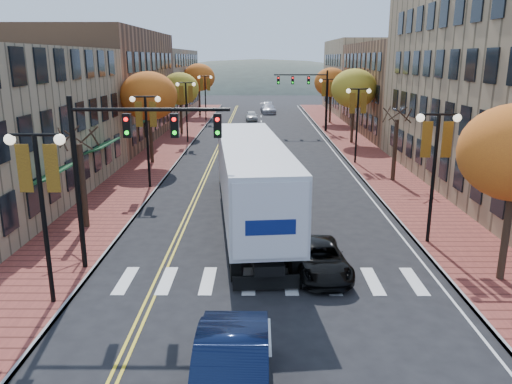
{
  "coord_description": "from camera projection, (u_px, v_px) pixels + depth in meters",
  "views": [
    {
      "loc": [
        -0.33,
        -15.77,
        8.38
      ],
      "look_at": [
        -0.46,
        7.11,
        2.2
      ],
      "focal_mm": 35.0,
      "sensor_mm": 36.0,
      "label": 1
    }
  ],
  "objects": [
    {
      "name": "car_far_white",
      "position": [
        251.0,
        116.0,
        68.38
      ],
      "size": [
        1.82,
        3.98,
        1.32
      ],
      "primitive_type": "imported",
      "rotation": [
        0.0,
        0.0,
        0.07
      ],
      "color": "silver",
      "rests_on": "ground"
    },
    {
      "name": "lamp_left_d",
      "position": [
        205.0,
        89.0,
        66.53
      ],
      "size": [
        1.96,
        0.36,
        6.05
      ],
      "color": "black",
      "rests_on": "ground"
    },
    {
      "name": "tree_right_b",
      "position": [
        395.0,
        150.0,
        34.15
      ],
      "size": [
        0.28,
        0.28,
        4.2
      ],
      "color": "#382619",
      "rests_on": "sidewalk_right"
    },
    {
      "name": "sidewalk_left",
      "position": [
        170.0,
        145.0,
        48.81
      ],
      "size": [
        4.0,
        85.0,
        0.15
      ],
      "primitive_type": "cube",
      "color": "brown",
      "rests_on": "ground"
    },
    {
      "name": "lamp_left_b",
      "position": [
        146.0,
        124.0,
        31.78
      ],
      "size": [
        1.96,
        0.36,
        6.05
      ],
      "color": "black",
      "rests_on": "ground"
    },
    {
      "name": "black_suv",
      "position": [
        319.0,
        259.0,
        19.88
      ],
      "size": [
        2.42,
        4.65,
        1.25
      ],
      "primitive_type": "imported",
      "rotation": [
        0.0,
        0.0,
        0.08
      ],
      "color": "black",
      "rests_on": "ground"
    },
    {
      "name": "building_left_far",
      "position": [
        148.0,
        82.0,
        75.15
      ],
      "size": [
        12.0,
        26.0,
        9.5
      ],
      "primitive_type": "cube",
      "color": "#9E8966",
      "rests_on": "ground"
    },
    {
      "name": "lamp_right_b",
      "position": [
        358.0,
        111.0,
        39.42
      ],
      "size": [
        1.96,
        0.36,
        6.05
      ],
      "color": "black",
      "rests_on": "ground"
    },
    {
      "name": "lamp_right_c",
      "position": [
        327.0,
        95.0,
        56.8
      ],
      "size": [
        1.96,
        0.36,
        6.05
      ],
      "color": "black",
      "rests_on": "ground"
    },
    {
      "name": "car_far_oncoming",
      "position": [
        268.0,
        106.0,
        82.96
      ],
      "size": [
        1.68,
        4.08,
        1.31
      ],
      "primitive_type": "imported",
      "rotation": [
        0.0,
        0.0,
        3.07
      ],
      "color": "#B0B1B8",
      "rests_on": "ground"
    },
    {
      "name": "tree_left_b",
      "position": [
        149.0,
        96.0,
        39.21
      ],
      "size": [
        4.48,
        4.48,
        7.21
      ],
      "color": "#382619",
      "rests_on": "sidewalk_left"
    },
    {
      "name": "semi_truck",
      "position": [
        250.0,
        173.0,
        25.75
      ],
      "size": [
        4.64,
        17.99,
        4.45
      ],
      "rotation": [
        0.0,
        0.0,
        0.1
      ],
      "color": "black",
      "rests_on": "ground"
    },
    {
      "name": "tree_right_c",
      "position": [
        354.0,
        89.0,
        48.76
      ],
      "size": [
        4.48,
        4.48,
        7.21
      ],
      "color": "#382619",
      "rests_on": "sidewalk_right"
    },
    {
      "name": "tree_left_a",
      "position": [
        83.0,
        186.0,
        24.6
      ],
      "size": [
        0.28,
        0.28,
        4.2
      ],
      "color": "#382619",
      "rests_on": "sidewalk_left"
    },
    {
      "name": "traffic_mast_far",
      "position": [
        310.0,
        89.0,
        56.64
      ],
      "size": [
        6.1,
        0.34,
        7.0
      ],
      "color": "black",
      "rests_on": "ground"
    },
    {
      "name": "tree_left_c",
      "position": [
        180.0,
        89.0,
        54.76
      ],
      "size": [
        4.16,
        4.16,
        6.69
      ],
      "color": "#382619",
      "rests_on": "sidewalk_left"
    },
    {
      "name": "building_right_far",
      "position": [
        380.0,
        77.0,
        77.66
      ],
      "size": [
        15.0,
        20.0,
        11.0
      ],
      "primitive_type": "cube",
      "color": "#9E8966",
      "rests_on": "ground"
    },
    {
      "name": "traffic_mast_near",
      "position": [
        124.0,
        151.0,
        19.05
      ],
      "size": [
        6.1,
        0.35,
        7.0
      ],
      "color": "black",
      "rests_on": "ground"
    },
    {
      "name": "lamp_left_a",
      "position": [
        40.0,
        187.0,
        16.33
      ],
      "size": [
        1.96,
        0.36,
        6.05
      ],
      "color": "black",
      "rests_on": "ground"
    },
    {
      "name": "tree_right_d",
      "position": [
        331.0,
        82.0,
        64.25
      ],
      "size": [
        4.35,
        4.35,
        7.0
      ],
      "color": "#382619",
      "rests_on": "sidewalk_right"
    },
    {
      "name": "sidewalk_right",
      "position": [
        354.0,
        145.0,
        48.72
      ],
      "size": [
        4.0,
        85.0,
        0.15
      ],
      "primitive_type": "cube",
      "color": "brown",
      "rests_on": "ground"
    },
    {
      "name": "lamp_right_a",
      "position": [
        436.0,
        153.0,
        22.04
      ],
      "size": [
        1.96,
        0.36,
        6.05
      ],
      "color": "black",
      "rests_on": "ground"
    },
    {
      "name": "lamp_left_c",
      "position": [
        186.0,
        100.0,
        49.15
      ],
      "size": [
        1.96,
        0.36,
        6.05
      ],
      "color": "black",
      "rests_on": "ground"
    },
    {
      "name": "building_right_mid",
      "position": [
        425.0,
        88.0,
        56.55
      ],
      "size": [
        15.0,
        24.0,
        10.0
      ],
      "primitive_type": "cube",
      "color": "brown",
      "rests_on": "ground"
    },
    {
      "name": "navy_sedan",
      "position": [
        231.0,
        376.0,
        12.16
      ],
      "size": [
        1.85,
        5.28,
        1.74
      ],
      "primitive_type": "imported",
      "rotation": [
        0.0,
        0.0,
        -0.0
      ],
      "color": "black",
      "rests_on": "ground"
    },
    {
      "name": "car_far_silver",
      "position": [
        268.0,
        109.0,
        77.01
      ],
      "size": [
        2.58,
        5.3,
        1.48
      ],
      "primitive_type": "imported",
      "rotation": [
        0.0,
        0.0,
        0.1
      ],
      "color": "#B8B7C0",
      "rests_on": "ground"
    },
    {
      "name": "building_left_mid",
      "position": [
        96.0,
        87.0,
        50.82
      ],
      "size": [
        12.0,
        24.0,
        11.0
      ],
      "primitive_type": "cube",
      "color": "brown",
      "rests_on": "ground"
    },
    {
      "name": "tree_left_d",
      "position": [
        199.0,
        77.0,
        71.99
      ],
      "size": [
        4.61,
        4.61,
        7.42
      ],
      "color": "#382619",
      "rests_on": "sidewalk_left"
    },
    {
      "name": "ground",
      "position": [
        268.0,
        306.0,
        17.41
      ],
      "size": [
        200.0,
        200.0,
        0.0
      ],
      "primitive_type": "plane",
      "color": "black",
      "rests_on": "ground"
    }
  ]
}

